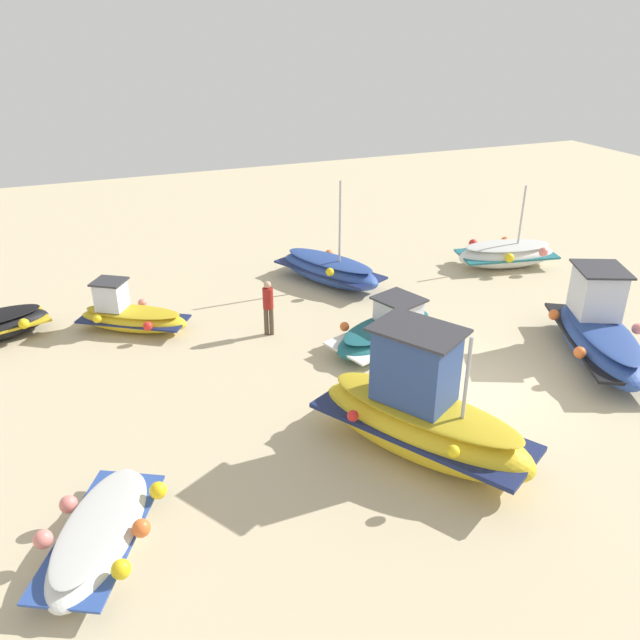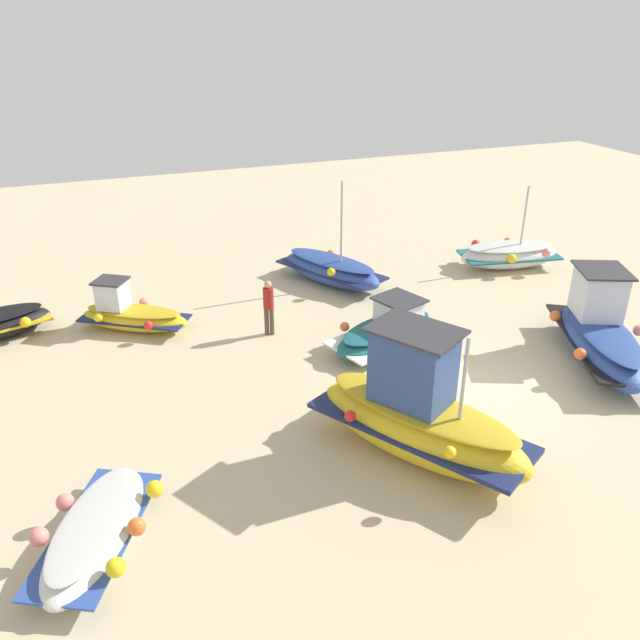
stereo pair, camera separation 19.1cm
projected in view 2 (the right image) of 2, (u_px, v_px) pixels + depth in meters
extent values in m
plane|color=beige|center=(478.00, 389.00, 16.58)|extent=(56.03, 56.03, 0.00)
ellipsoid|color=#2D4C9E|center=(600.00, 344.00, 17.71)|extent=(3.61, 5.22, 1.17)
cube|color=black|center=(600.00, 343.00, 17.69)|extent=(3.53, 5.04, 0.20)
ellipsoid|color=navy|center=(603.00, 330.00, 17.52)|extent=(3.13, 4.57, 0.27)
cube|color=silver|center=(598.00, 293.00, 17.91)|extent=(1.59, 1.66, 1.34)
cube|color=#333338|center=(603.00, 270.00, 17.61)|extent=(1.84, 1.93, 0.06)
sphere|color=orange|center=(580.00, 354.00, 16.59)|extent=(0.32, 0.32, 0.32)
sphere|color=#EA7F75|center=(639.00, 330.00, 17.47)|extent=(0.32, 0.32, 0.32)
sphere|color=orange|center=(555.00, 316.00, 18.65)|extent=(0.32, 0.32, 0.32)
ellipsoid|color=gold|center=(135.00, 319.00, 19.62)|extent=(3.53, 2.85, 0.67)
cube|color=navy|center=(135.00, 318.00, 19.61)|extent=(3.44, 2.82, 0.05)
ellipsoid|color=gold|center=(134.00, 311.00, 19.50)|extent=(3.10, 2.51, 0.11)
cube|color=silver|center=(112.00, 295.00, 19.41)|extent=(1.08, 1.06, 0.86)
cube|color=#333338|center=(110.00, 281.00, 19.21)|extent=(1.25, 1.23, 0.06)
sphere|color=red|center=(148.00, 325.00, 18.79)|extent=(0.28, 0.28, 0.28)
sphere|color=#EA7F75|center=(144.00, 302.00, 20.10)|extent=(0.28, 0.28, 0.28)
sphere|color=yellow|center=(98.00, 317.00, 19.04)|extent=(0.28, 0.28, 0.28)
ellipsoid|color=#2D4C9E|center=(331.00, 271.00, 22.94)|extent=(3.29, 4.51, 0.98)
cube|color=navy|center=(331.00, 270.00, 22.91)|extent=(3.25, 4.37, 0.11)
ellipsoid|color=navy|center=(331.00, 260.00, 22.76)|extent=(2.88, 3.96, 0.18)
cylinder|color=#B7B7BC|center=(342.00, 222.00, 21.82)|extent=(0.08, 0.08, 2.88)
sphere|color=yellow|center=(331.00, 272.00, 21.73)|extent=(0.29, 0.29, 0.29)
sphere|color=orange|center=(331.00, 253.00, 23.85)|extent=(0.29, 0.29, 0.29)
ellipsoid|color=white|center=(509.00, 256.00, 24.40)|extent=(4.08, 2.22, 0.97)
cube|color=#1E6670|center=(509.00, 255.00, 24.38)|extent=(3.94, 2.23, 0.13)
ellipsoid|color=beige|center=(510.00, 246.00, 24.23)|extent=(3.59, 1.94, 0.19)
cylinder|color=#B7B7BC|center=(525.00, 216.00, 23.78)|extent=(0.08, 0.08, 2.24)
sphere|color=#EA7F75|center=(546.00, 253.00, 23.62)|extent=(0.35, 0.35, 0.35)
sphere|color=orange|center=(508.00, 242.00, 25.13)|extent=(0.35, 0.35, 0.35)
sphere|color=yellow|center=(512.00, 259.00, 23.46)|extent=(0.35, 0.35, 0.35)
sphere|color=red|center=(476.00, 244.00, 24.92)|extent=(0.35, 0.35, 0.35)
ellipsoid|color=white|center=(96.00, 532.00, 11.56)|extent=(2.75, 3.67, 0.68)
cube|color=#2D4C9E|center=(96.00, 531.00, 11.54)|extent=(2.72, 3.56, 0.09)
ellipsoid|color=beige|center=(94.00, 521.00, 11.44)|extent=(2.41, 3.22, 0.13)
sphere|color=yellow|center=(154.00, 489.00, 12.24)|extent=(0.34, 0.34, 0.34)
sphere|color=#EA7F75|center=(65.00, 502.00, 11.97)|extent=(0.34, 0.34, 0.34)
sphere|color=orange|center=(137.00, 527.00, 11.39)|extent=(0.34, 0.34, 0.34)
sphere|color=#EA7F75|center=(39.00, 537.00, 11.07)|extent=(0.34, 0.34, 0.34)
sphere|color=yellow|center=(116.00, 567.00, 10.52)|extent=(0.34, 0.34, 0.34)
ellipsoid|color=gold|center=(420.00, 429.00, 13.86)|extent=(4.16, 5.30, 1.40)
cube|color=navy|center=(420.00, 427.00, 13.83)|extent=(4.07, 5.13, 0.19)
ellipsoid|color=gold|center=(422.00, 408.00, 13.62)|extent=(3.62, 4.64, 0.28)
cube|color=#2D4784|center=(413.00, 366.00, 13.37)|extent=(1.79, 1.95, 1.64)
cube|color=#333338|center=(416.00, 331.00, 13.00)|extent=(2.08, 2.26, 0.06)
cylinder|color=#B7B7BC|center=(464.00, 379.00, 12.67)|extent=(0.08, 0.08, 1.88)
sphere|color=yellow|center=(450.00, 452.00, 12.27)|extent=(0.26, 0.26, 0.26)
sphere|color=yellow|center=(443.00, 393.00, 14.36)|extent=(0.26, 0.26, 0.26)
sphere|color=red|center=(350.00, 416.00, 13.66)|extent=(0.26, 0.26, 0.26)
sphere|color=yellow|center=(25.00, 322.00, 18.82)|extent=(0.32, 0.32, 0.32)
ellipsoid|color=#1E6670|center=(387.00, 336.00, 18.55)|extent=(4.06, 2.72, 0.75)
cube|color=white|center=(387.00, 335.00, 18.54)|extent=(3.93, 2.71, 0.10)
ellipsoid|color=#1A565F|center=(387.00, 327.00, 18.42)|extent=(3.57, 2.38, 0.15)
cube|color=silver|center=(399.00, 311.00, 18.52)|extent=(1.32, 1.39, 0.66)
cube|color=#333338|center=(399.00, 300.00, 18.36)|extent=(1.53, 1.61, 0.06)
sphere|color=orange|center=(345.00, 327.00, 18.54)|extent=(0.28, 0.28, 0.28)
sphere|color=orange|center=(410.00, 337.00, 17.81)|extent=(0.28, 0.28, 0.28)
sphere|color=yellow|center=(386.00, 312.00, 19.59)|extent=(0.28, 0.28, 0.28)
cylinder|color=brown|center=(267.00, 321.00, 19.25)|extent=(0.14, 0.14, 0.89)
cylinder|color=brown|center=(272.00, 321.00, 19.24)|extent=(0.14, 0.14, 0.89)
cylinder|color=maroon|center=(268.00, 298.00, 18.92)|extent=(0.32, 0.32, 0.64)
sphere|color=tan|center=(268.00, 285.00, 18.73)|extent=(0.22, 0.22, 0.22)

